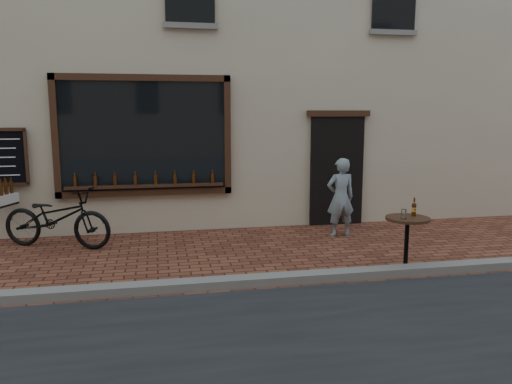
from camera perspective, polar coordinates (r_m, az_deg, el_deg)
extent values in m
plane|color=#54261B|center=(6.73, 3.96, -10.86)|extent=(90.00, 90.00, 0.00)
cube|color=slate|center=(6.89, 3.52, -9.84)|extent=(90.00, 0.25, 0.12)
cube|color=black|center=(9.55, -12.67, 6.27)|extent=(3.00, 0.06, 2.00)
cube|color=black|center=(9.54, -12.90, 12.63)|extent=(3.24, 0.10, 0.12)
cube|color=black|center=(9.64, -12.45, -0.04)|extent=(3.24, 0.10, 0.12)
cube|color=black|center=(9.69, -21.97, 5.86)|extent=(0.12, 0.10, 2.24)
cube|color=black|center=(9.62, -3.29, 6.50)|extent=(0.12, 0.10, 2.24)
cube|color=black|center=(9.57, -12.48, 0.68)|extent=(2.90, 0.16, 0.05)
cube|color=black|center=(10.27, 9.20, 2.37)|extent=(1.10, 0.10, 2.20)
cube|color=black|center=(10.17, 9.43, 8.85)|extent=(1.30, 0.10, 0.12)
cube|color=black|center=(9.92, -26.62, 3.59)|extent=(0.62, 0.04, 0.92)
cylinder|color=#3D1C07|center=(9.67, -19.93, 1.14)|extent=(0.06, 0.06, 0.19)
cylinder|color=#3D1C07|center=(9.62, -17.83, 1.22)|extent=(0.06, 0.06, 0.19)
cylinder|color=#3D1C07|center=(9.58, -15.71, 1.29)|extent=(0.06, 0.06, 0.19)
cylinder|color=#3D1C07|center=(9.56, -13.58, 1.36)|extent=(0.06, 0.06, 0.19)
cylinder|color=#3D1C07|center=(9.55, -11.44, 1.43)|extent=(0.06, 0.06, 0.19)
cylinder|color=#3D1C07|center=(9.56, -9.30, 1.49)|extent=(0.06, 0.06, 0.19)
cylinder|color=#3D1C07|center=(9.58, -7.16, 1.56)|extent=(0.06, 0.06, 0.19)
cylinder|color=#3D1C07|center=(9.61, -5.04, 1.62)|extent=(0.06, 0.06, 0.19)
imported|color=black|center=(9.14, -21.80, -2.77)|extent=(2.06, 1.34, 1.02)
cylinder|color=#3D1C07|center=(9.54, -27.13, 0.27)|extent=(0.06, 0.06, 0.22)
cylinder|color=#3D1C07|center=(9.65, -26.64, 0.39)|extent=(0.06, 0.06, 0.22)
cylinder|color=#3D1C07|center=(9.72, -27.18, 0.41)|extent=(0.06, 0.06, 0.22)
cylinder|color=#3D1C07|center=(9.76, -26.17, 0.52)|extent=(0.06, 0.06, 0.22)
cylinder|color=#3D1C07|center=(9.83, -26.71, 0.53)|extent=(0.06, 0.06, 0.22)
cylinder|color=black|center=(7.69, 16.67, -8.53)|extent=(0.46, 0.46, 0.03)
cylinder|color=black|center=(7.58, 16.81, -5.79)|extent=(0.06, 0.06, 0.73)
cylinder|color=black|center=(7.49, 16.94, -2.94)|extent=(0.63, 0.63, 0.04)
cylinder|color=gold|center=(7.58, 17.60, -1.92)|extent=(0.07, 0.07, 0.06)
cylinder|color=white|center=(7.36, 16.53, -2.42)|extent=(0.08, 0.08, 0.14)
imported|color=gray|center=(9.34, 9.63, -0.61)|extent=(0.55, 0.37, 1.46)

